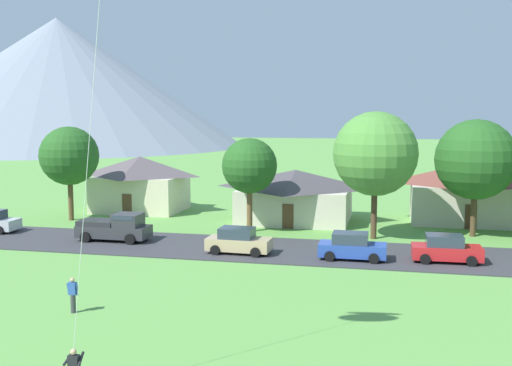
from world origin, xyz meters
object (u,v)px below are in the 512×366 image
at_px(parked_car_red_mid_west, 446,249).
at_px(parked_car_blue_east_end, 352,247).
at_px(tree_center, 476,160).
at_px(house_left_center, 295,194).
at_px(tree_near_left, 375,154).
at_px(watcher_person, 73,294).
at_px(tree_right_of_center, 250,166).
at_px(pickup_truck_charcoal_west_side, 116,227).
at_px(house_rightmost, 467,192).
at_px(tree_near_right, 69,156).
at_px(house_leftmost, 140,183).
at_px(parked_car_tan_mid_east, 238,241).

relative_size(parked_car_red_mid_west, parked_car_blue_east_end, 1.01).
distance_m(tree_center, parked_car_blue_east_end, 13.60).
bearing_deg(tree_center, house_left_center, 164.76).
distance_m(tree_near_left, tree_center, 7.70).
bearing_deg(tree_center, watcher_person, -132.33).
xyz_separation_m(parked_car_red_mid_west, parked_car_blue_east_end, (-5.74, -0.57, 0.00)).
xyz_separation_m(tree_right_of_center, parked_car_red_mid_west, (14.12, -7.05, -4.27)).
height_order(pickup_truck_charcoal_west_side, watcher_person, pickup_truck_charcoal_west_side).
height_order(house_left_center, tree_right_of_center, tree_right_of_center).
xyz_separation_m(tree_near_left, pickup_truck_charcoal_west_side, (-18.13, -5.03, -5.21)).
relative_size(house_rightmost, pickup_truck_charcoal_west_side, 1.88).
bearing_deg(pickup_truck_charcoal_west_side, tree_right_of_center, 33.48).
height_order(tree_center, parked_car_red_mid_west, tree_center).
relative_size(tree_center, tree_near_right, 1.09).
xyz_separation_m(tree_near_right, parked_car_red_mid_west, (30.30, -8.65, -4.68)).
distance_m(house_leftmost, parked_car_blue_east_end, 25.73).
bearing_deg(watcher_person, parked_car_red_mid_west, 37.36).
height_order(house_left_center, watcher_person, house_left_center).
bearing_deg(watcher_person, tree_near_right, 119.33).
bearing_deg(parked_car_red_mid_west, tree_near_left, 125.60).
height_order(house_leftmost, tree_center, tree_center).
bearing_deg(tree_right_of_center, house_leftmost, 148.42).
relative_size(house_left_center, tree_near_left, 1.06).
xyz_separation_m(house_left_center, tree_center, (14.07, -3.84, 3.52)).
bearing_deg(parked_car_red_mid_west, house_rightmost, 79.20).
bearing_deg(parked_car_red_mid_west, tree_near_right, 164.06).
bearing_deg(house_leftmost, tree_right_of_center, -31.58).
xyz_separation_m(house_leftmost, house_left_center, (15.04, -1.88, -0.40)).
bearing_deg(parked_car_blue_east_end, tree_center, 48.36).
height_order(tree_near_left, parked_car_red_mid_west, tree_near_left).
bearing_deg(tree_near_right, parked_car_blue_east_end, -20.58).
bearing_deg(parked_car_tan_mid_east, parked_car_red_mid_west, 2.13).
xyz_separation_m(parked_car_red_mid_west, watcher_person, (-17.80, -13.59, 0.01)).
height_order(house_leftmost, parked_car_red_mid_west, house_leftmost).
distance_m(tree_center, watcher_person, 30.82).
bearing_deg(house_leftmost, watcher_person, -73.00).
bearing_deg(parked_car_blue_east_end, house_rightmost, 61.09).
relative_size(house_rightmost, watcher_person, 5.86).
distance_m(house_rightmost, tree_near_right, 33.89).
relative_size(house_left_center, parked_car_tan_mid_east, 2.32).
relative_size(parked_car_blue_east_end, pickup_truck_charcoal_west_side, 0.81).
relative_size(house_leftmost, watcher_person, 5.05).
height_order(house_leftmost, parked_car_blue_east_end, house_leftmost).
xyz_separation_m(house_leftmost, pickup_truck_charcoal_west_side, (3.71, -13.25, -1.61)).
bearing_deg(watcher_person, house_leftmost, 107.00).
distance_m(tree_right_of_center, parked_car_tan_mid_east, 8.73).
xyz_separation_m(pickup_truck_charcoal_west_side, watcher_person, (4.91, -14.96, -0.18)).
relative_size(house_leftmost, tree_near_left, 0.90).
bearing_deg(house_left_center, parked_car_red_mid_west, -48.20).
distance_m(tree_center, tree_right_of_center, 16.92).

